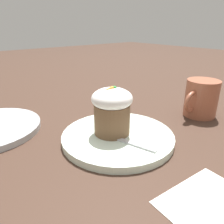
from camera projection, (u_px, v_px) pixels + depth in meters
The scene contains 6 objects.
ground_plane at pixel (118, 140), 0.49m from camera, with size 4.00×4.00×0.00m, color #3D281E.
dessert_plate at pixel (118, 137), 0.49m from camera, with size 0.25×0.25×0.02m.
carrot_cake at pixel (112, 110), 0.47m from camera, with size 0.09×0.09×0.11m.
spoon at pixel (118, 139), 0.46m from camera, with size 0.05×0.13×0.01m.
coffee_cup at pixel (201, 98), 0.61m from camera, with size 0.12×0.09×0.10m.
paper_napkin at pixel (214, 206), 0.31m from camera, with size 0.15×0.13×0.00m.
Camera 1 is at (0.29, 0.33, 0.24)m, focal length 35.00 mm.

